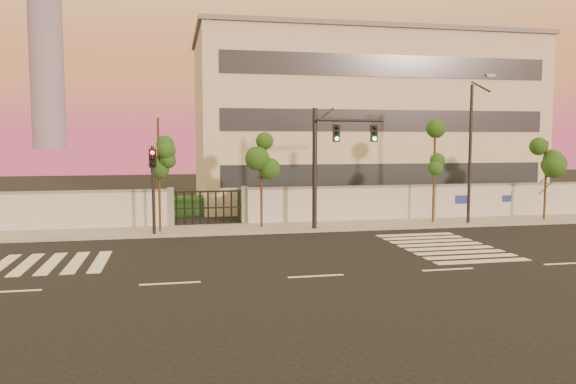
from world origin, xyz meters
name	(u,v)px	position (x,y,z in m)	size (l,w,h in m)	color
ground	(316,276)	(0.00, 0.00, 0.00)	(120.00, 120.00, 0.00)	black
sidewalk	(267,228)	(0.00, 10.50, 0.07)	(60.00, 3.00, 0.15)	gray
perimeter_wall	(264,206)	(0.10, 12.00, 1.07)	(60.00, 0.36, 2.20)	#B7BABE
hedge_row	(274,205)	(1.17, 14.74, 0.82)	(41.00, 4.25, 1.80)	black
institutional_building	(359,121)	(9.00, 21.99, 6.16)	(24.40, 12.40, 12.25)	beige
distant_skyscraper	(45,22)	(-65.00, 280.00, 61.98)	(16.00, 16.00, 118.00)	slate
road_markings	(256,256)	(-1.58, 3.76, 0.01)	(57.00, 7.62, 0.02)	silver
street_tree_c	(159,149)	(-5.51, 10.08, 4.30)	(1.57, 1.25, 5.85)	#382314
street_tree_d	(262,159)	(-0.28, 10.42, 3.74)	(1.63, 1.29, 5.08)	#382314
street_tree_e	(435,149)	(9.42, 10.24, 4.22)	(1.56, 1.24, 5.75)	#382314
street_tree_f	(546,163)	(16.24, 9.96, 3.44)	(1.62, 1.29, 4.67)	#382314
traffic_signal_main	(330,154)	(3.15, 9.42, 4.04)	(4.01, 1.05, 6.39)	black
traffic_signal_secondary	(153,180)	(-5.80, 9.29, 2.83)	(0.35, 0.34, 4.46)	black
streetlight_east	(472,147)	(11.23, 9.49, 4.39)	(0.48, 1.95, 8.12)	black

